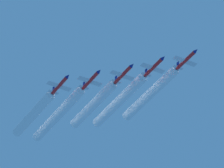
{
  "coord_description": "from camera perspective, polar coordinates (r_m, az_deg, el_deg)",
  "views": [
    {
      "loc": [
        123.43,
        204.2,
        1.48
      ],
      "look_at": [
        -0.04,
        -6.95,
        182.51
      ],
      "focal_mm": 138.73,
      "sensor_mm": 36.0,
      "label": 1
    }
  ],
  "objects": [
    {
      "name": "jet_lead",
      "position": [
        298.46,
        4.92,
        1.61
      ],
      "size": [
        8.98,
        13.08,
        3.14
      ],
      "color": "red"
    },
    {
      "name": "jet_second_echelon",
      "position": [
        298.35,
        2.79,
        1.15
      ],
      "size": [
        8.98,
        13.08,
        3.14
      ],
      "color": "red"
    },
    {
      "name": "smoke_trail_lead",
      "position": [
        313.52,
        2.56,
        -0.63
      ],
      "size": [
        3.4,
        34.07,
        3.4
      ],
      "color": "white"
    },
    {
      "name": "smoke_trail_fourth_echelon",
      "position": [
        317.61,
        -3.52,
        -1.97
      ],
      "size": [
        3.4,
        36.34,
        3.4
      ],
      "color": "white"
    },
    {
      "name": "jet_fourth_echelon",
      "position": [
        300.19,
        -1.39,
        0.28
      ],
      "size": [
        8.98,
        13.08,
        3.14
      ],
      "color": "red"
    },
    {
      "name": "smoke_trail_fifth_echelon",
      "position": [
        317.04,
        -5.16,
        -1.96
      ],
      "size": [
        3.4,
        29.27,
        3.4
      ],
      "color": "white"
    },
    {
      "name": "jet_fifth_echelon",
      "position": [
        301.84,
        -3.44,
        -0.04
      ],
      "size": [
        8.98,
        13.08,
        3.14
      ],
      "color": "red"
    },
    {
      "name": "jet_third_echelon",
      "position": [
        299.38,
        0.76,
        0.67
      ],
      "size": [
        8.98,
        13.08,
        3.14
      ],
      "color": "red"
    },
    {
      "name": "smoke_trail_third_echelon",
      "position": [
        313.99,
        -1.2,
        -1.33
      ],
      "size": [
        3.4,
        29.93,
        3.4
      ],
      "color": "white"
    },
    {
      "name": "smoke_trail_second_echelon",
      "position": [
        314.06,
        0.52,
        -1.08
      ],
      "size": [
        3.4,
        34.39,
        3.4
      ],
      "color": "white"
    }
  ]
}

